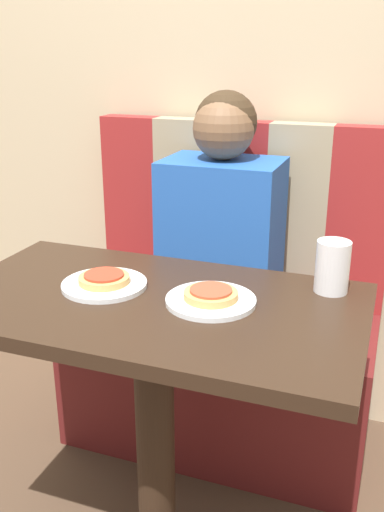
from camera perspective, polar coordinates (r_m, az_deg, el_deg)
name	(u,v)px	position (r m, az deg, el deg)	size (l,w,h in m)	color
wall_back	(251,58)	(2.04, 5.92, 19.11)	(7.00, 0.05, 2.60)	#C6B28E
booth_seat	(219,376)	(2.05, 2.71, -11.85)	(1.02, 0.50, 0.49)	#5B1919
booth_backrest	(239,210)	(2.01, 4.73, 4.62)	(1.02, 0.08, 0.61)	maroon
dining_table	(153,346)	(1.40, -3.93, -8.98)	(0.99, 0.55, 0.78)	black
person	(222,216)	(1.82, 3.03, 3.97)	(0.37, 0.26, 0.73)	#2356B2
plate_left	(104,285)	(1.42, -8.75, -2.84)	(0.21, 0.21, 0.01)	white
plate_right	(211,301)	(1.32, 1.89, -4.47)	(0.21, 0.21, 0.01)	white
pizza_left	(104,278)	(1.41, -8.79, -2.23)	(0.13, 0.13, 0.02)	tan
pizza_right	(211,294)	(1.31, 1.90, -3.82)	(0.13, 0.13, 0.02)	tan
drinking_cup	(332,267)	(1.40, 13.86, -1.04)	(0.08, 0.08, 0.13)	silver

